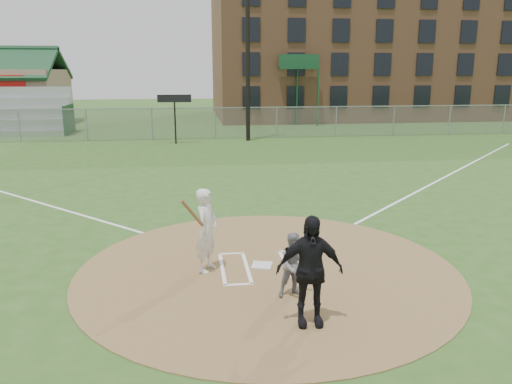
{
  "coord_description": "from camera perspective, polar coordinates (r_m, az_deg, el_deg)",
  "views": [
    {
      "loc": [
        -1.61,
        -10.24,
        4.31
      ],
      "look_at": [
        0.0,
        2.0,
        1.3
      ],
      "focal_mm": 35.0,
      "sensor_mm": 36.0,
      "label": 1
    }
  ],
  "objects": [
    {
      "name": "ground",
      "position": [
        11.23,
        1.35,
        -8.88
      ],
      "size": [
        140.0,
        140.0,
        0.0
      ],
      "primitive_type": "plane",
      "color": "#2C511C",
      "rests_on": "ground"
    },
    {
      "name": "dirt_circle",
      "position": [
        11.22,
        1.35,
        -8.83
      ],
      "size": [
        8.4,
        8.4,
        0.02
      ],
      "primitive_type": "cylinder",
      "color": "olive",
      "rests_on": "ground"
    },
    {
      "name": "home_plate",
      "position": [
        11.38,
        0.68,
        -8.37
      ],
      "size": [
        0.54,
        0.54,
        0.03
      ],
      "primitive_type": "cube",
      "rotation": [
        0.0,
        0.0,
        -0.29
      ],
      "color": "silver",
      "rests_on": "dirt_circle"
    },
    {
      "name": "foul_line_first",
      "position": [
        22.39,
        20.96,
        1.71
      ],
      "size": [
        17.04,
        17.04,
        0.01
      ],
      "primitive_type": "cube",
      "rotation": [
        0.0,
        0.0,
        -0.79
      ],
      "color": "white",
      "rests_on": "ground"
    },
    {
      "name": "catcher",
      "position": [
        9.75,
        4.41,
        -8.31
      ],
      "size": [
        0.69,
        0.58,
        1.28
      ],
      "primitive_type": "imported",
      "rotation": [
        0.0,
        0.0,
        0.16
      ],
      "color": "slate",
      "rests_on": "dirt_circle"
    },
    {
      "name": "umpire",
      "position": [
        8.63,
        6.14,
        -8.93
      ],
      "size": [
        1.17,
        0.54,
        1.96
      ],
      "primitive_type": "imported",
      "rotation": [
        0.0,
        0.0,
        -0.06
      ],
      "color": "black",
      "rests_on": "dirt_circle"
    },
    {
      "name": "batters_boxes",
      "position": [
        11.35,
        1.23,
        -8.48
      ],
      "size": [
        2.08,
        1.88,
        0.01
      ],
      "color": "white",
      "rests_on": "dirt_circle"
    },
    {
      "name": "batter_at_plate",
      "position": [
        10.9,
        -5.65,
        -4.34
      ],
      "size": [
        0.9,
        1.02,
        1.85
      ],
      "color": "silver",
      "rests_on": "dirt_circle"
    },
    {
      "name": "outfield_fence",
      "position": [
        32.45,
        -4.67,
        7.84
      ],
      "size": [
        56.08,
        0.08,
        2.03
      ],
      "color": "slate",
      "rests_on": "ground"
    },
    {
      "name": "bleachers",
      "position": [
        38.27,
        -25.08,
        8.37
      ],
      "size": [
        6.08,
        3.2,
        3.2
      ],
      "color": "#B7BABF",
      "rests_on": "ground"
    },
    {
      "name": "brick_warehouse",
      "position": [
        51.42,
        13.11,
        16.93
      ],
      "size": [
        30.0,
        17.17,
        15.0
      ],
      "color": "#976241",
      "rests_on": "ground"
    },
    {
      "name": "light_pole",
      "position": [
        31.53,
        -0.96,
        17.89
      ],
      "size": [
        1.2,
        0.3,
        12.22
      ],
      "color": "black",
      "rests_on": "ground"
    },
    {
      "name": "scoreboard_sign",
      "position": [
        30.51,
        -9.3,
        9.92
      ],
      "size": [
        2.0,
        0.1,
        2.93
      ],
      "color": "black",
      "rests_on": "ground"
    }
  ]
}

